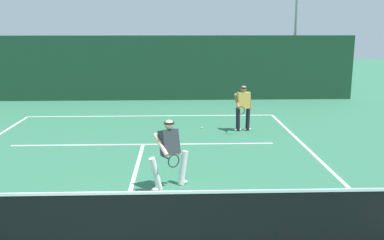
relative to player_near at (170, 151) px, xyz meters
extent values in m
cube|color=white|center=(-0.90, 8.15, -0.88)|extent=(10.09, 0.10, 0.01)
cube|color=white|center=(-0.90, 3.76, -0.88)|extent=(8.23, 0.10, 0.01)
cube|color=white|center=(-0.90, 0.54, -0.88)|extent=(0.10, 6.40, 0.01)
cube|color=black|center=(-0.90, -2.66, -0.42)|extent=(10.88, 0.02, 0.92)
cube|color=white|center=(-0.90, -2.66, 0.06)|extent=(10.88, 0.03, 0.05)
cylinder|color=silver|center=(0.31, 0.22, -0.48)|extent=(0.31, 0.27, 0.82)
cylinder|color=silver|center=(-0.31, -0.20, -0.48)|extent=(0.36, 0.31, 0.82)
ellipsoid|color=white|center=(0.31, 0.22, -0.84)|extent=(0.28, 0.24, 0.09)
ellipsoid|color=white|center=(-0.31, -0.20, -0.84)|extent=(0.28, 0.24, 0.09)
cube|color=#2D3338|center=(0.00, 0.01, 0.21)|extent=(0.53, 0.51, 0.60)
cylinder|color=beige|center=(0.19, 0.14, 0.18)|extent=(0.21, 0.19, 0.63)
cylinder|color=beige|center=(-0.19, -0.12, 0.18)|extent=(0.39, 0.51, 0.45)
sphere|color=beige|center=(0.00, 0.01, 0.62)|extent=(0.22, 0.22, 0.22)
cylinder|color=black|center=(0.00, 0.01, 0.65)|extent=(0.33, 0.33, 0.04)
cylinder|color=black|center=(-0.09, -0.35, -0.04)|extent=(0.17, 0.23, 0.03)
torus|color=black|center=(0.10, -0.63, -0.04)|extent=(0.26, 0.19, 0.29)
cylinder|color=black|center=(2.69, 5.51, -0.48)|extent=(0.18, 0.17, 0.81)
cylinder|color=black|center=(2.33, 5.45, -0.48)|extent=(0.18, 0.17, 0.81)
ellipsoid|color=white|center=(2.69, 5.51, -0.84)|extent=(0.27, 0.15, 0.09)
ellipsoid|color=white|center=(2.33, 5.45, -0.84)|extent=(0.27, 0.15, 0.09)
cube|color=#E5B24C|center=(2.51, 5.48, 0.21)|extent=(0.45, 0.30, 0.57)
cylinder|color=#9E704C|center=(2.74, 5.52, 0.18)|extent=(0.16, 0.12, 0.63)
cylinder|color=#9E704C|center=(2.28, 5.44, 0.18)|extent=(0.18, 0.52, 0.51)
sphere|color=#9E704C|center=(2.51, 5.48, 0.62)|extent=(0.22, 0.22, 0.22)
cylinder|color=black|center=(2.51, 5.48, 0.66)|extent=(0.27, 0.27, 0.04)
cylinder|color=black|center=(2.27, 5.19, -0.03)|extent=(0.07, 0.26, 0.03)
torus|color=black|center=(2.33, 4.85, -0.03)|extent=(0.29, 0.07, 0.29)
sphere|color=#D1E033|center=(1.07, 5.81, -0.85)|extent=(0.07, 0.07, 0.07)
cube|color=#1A3F28|center=(-0.90, 12.03, 0.70)|extent=(19.76, 0.12, 3.18)
cylinder|color=#9EA39E|center=(6.47, 13.67, 2.60)|extent=(0.18, 0.18, 6.98)
camera|label=1|loc=(0.18, -9.54, 2.81)|focal=40.80mm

